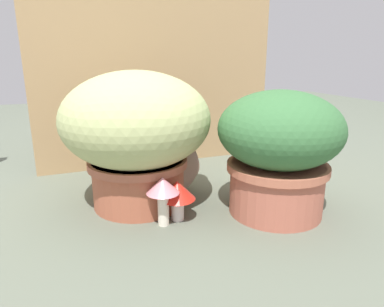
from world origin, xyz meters
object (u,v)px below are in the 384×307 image
grass_planter (137,132)px  cat (171,163)px  mushroom_ornament_pink (163,190)px  leafy_planter (279,148)px  mushroom_ornament_red (177,192)px

grass_planter → cat: bearing=16.2°
mushroom_ornament_pink → leafy_planter: bearing=-6.8°
cat → mushroom_ornament_pink: (-0.09, -0.22, -0.01)m
cat → mushroom_ornament_red: size_ratio=3.04×
grass_planter → leafy_planter: grass_planter is taller
mushroom_ornament_red → mushroom_ornament_pink: mushroom_ornament_pink is taller
leafy_planter → mushroom_ornament_red: size_ratio=3.09×
leafy_planter → cat: leafy_planter is taller
leafy_planter → cat: size_ratio=1.02×
mushroom_ornament_red → mushroom_ornament_pink: (-0.05, -0.02, 0.02)m
grass_planter → cat: (0.13, 0.04, -0.13)m
cat → mushroom_ornament_red: (-0.04, -0.20, -0.03)m
grass_planter → cat: 0.19m
mushroom_ornament_red → mushroom_ornament_pink: 0.06m
mushroom_ornament_red → mushroom_ornament_pink: bearing=-161.8°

